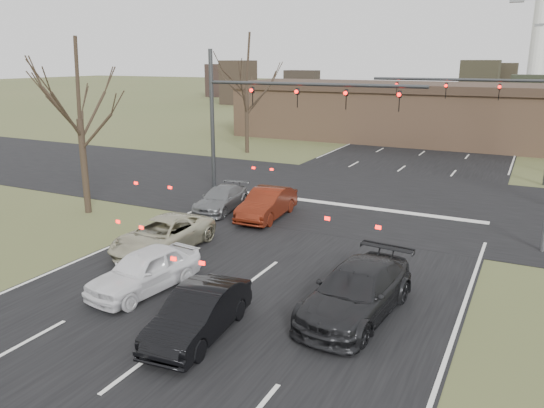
{
  "coord_description": "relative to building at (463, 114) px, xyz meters",
  "views": [
    {
      "loc": [
        8.28,
        -12.73,
        7.45
      ],
      "look_at": [
        -0.66,
        5.04,
        2.0
      ],
      "focal_mm": 35.0,
      "sensor_mm": 36.0,
      "label": 1
    }
  ],
  "objects": [
    {
      "name": "car_black_hatch",
      "position": [
        -1.5,
        -39.78,
        -1.98
      ],
      "size": [
        1.83,
        4.25,
        1.36
      ],
      "primitive_type": "imported",
      "rotation": [
        0.0,
        0.0,
        0.1
      ],
      "color": "black",
      "rests_on": "ground"
    },
    {
      "name": "mast_arm_far",
      "position": [
        4.18,
        -15.0,
        2.35
      ],
      "size": [
        11.12,
        0.24,
        8.0
      ],
      "color": "#383A3D",
      "rests_on": "ground"
    },
    {
      "name": "mast_arm_near",
      "position": [
        -7.23,
        -25.0,
        2.41
      ],
      "size": [
        12.12,
        0.24,
        8.0
      ],
      "color": "#383A3D",
      "rests_on": "ground"
    },
    {
      "name": "car_red_ahead",
      "position": [
        -5.0,
        -28.85,
        -1.94
      ],
      "size": [
        1.78,
        4.45,
        1.44
      ],
      "primitive_type": "imported",
      "rotation": [
        0.0,
        0.0,
        0.06
      ],
      "color": "#55190C",
      "rests_on": "ground"
    },
    {
      "name": "ground",
      "position": [
        -2.0,
        -38.0,
        -2.67
      ],
      "size": [
        360.0,
        360.0,
        0.0
      ],
      "primitive_type": "plane",
      "color": "#4C552D",
      "rests_on": "ground"
    },
    {
      "name": "tree_left_near",
      "position": [
        -13.5,
        -32.0,
        3.9
      ],
      "size": [
        5.1,
        5.1,
        8.5
      ],
      "color": "black",
      "rests_on": "ground"
    },
    {
      "name": "car_silver_suv",
      "position": [
        -6.62,
        -34.77,
        -1.99
      ],
      "size": [
        2.24,
        4.84,
        1.34
      ],
      "primitive_type": "imported",
      "rotation": [
        0.0,
        0.0,
        -0.0
      ],
      "color": "#BBB697",
      "rests_on": "ground"
    },
    {
      "name": "building",
      "position": [
        0.0,
        0.0,
        0.0
      ],
      "size": [
        42.4,
        10.4,
        5.3
      ],
      "color": "#8D684C",
      "rests_on": "ground"
    },
    {
      "name": "tree_left_far",
      "position": [
        -15.0,
        -13.0,
        4.68
      ],
      "size": [
        5.7,
        5.7,
        9.5
      ],
      "color": "black",
      "rests_on": "ground"
    },
    {
      "name": "car_charcoal_sedan",
      "position": [
        2.0,
        -36.62,
        -1.9
      ],
      "size": [
        2.65,
        5.45,
        1.53
      ],
      "primitive_type": "imported",
      "rotation": [
        0.0,
        0.0,
        -0.1
      ],
      "color": "black",
      "rests_on": "ground"
    },
    {
      "name": "car_white_sedan",
      "position": [
        -4.81,
        -38.06,
        -1.95
      ],
      "size": [
        2.22,
        4.37,
        1.43
      ],
      "primitive_type": "imported",
      "rotation": [
        0.0,
        0.0,
        -0.13
      ],
      "color": "white",
      "rests_on": "ground"
    },
    {
      "name": "car_grey_ahead",
      "position": [
        -7.69,
        -28.7,
        -2.07
      ],
      "size": [
        2.11,
        4.27,
        1.2
      ],
      "primitive_type": "imported",
      "rotation": [
        0.0,
        0.0,
        0.11
      ],
      "color": "slate",
      "rests_on": "ground"
    },
    {
      "name": "road_main",
      "position": [
        -2.0,
        22.0,
        -2.66
      ],
      "size": [
        14.0,
        300.0,
        0.02
      ],
      "primitive_type": "cube",
      "color": "black",
      "rests_on": "ground"
    },
    {
      "name": "road_cross",
      "position": [
        -2.0,
        -23.0,
        -2.65
      ],
      "size": [
        200.0,
        14.0,
        0.02
      ],
      "primitive_type": "cube",
      "color": "black",
      "rests_on": "ground"
    }
  ]
}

